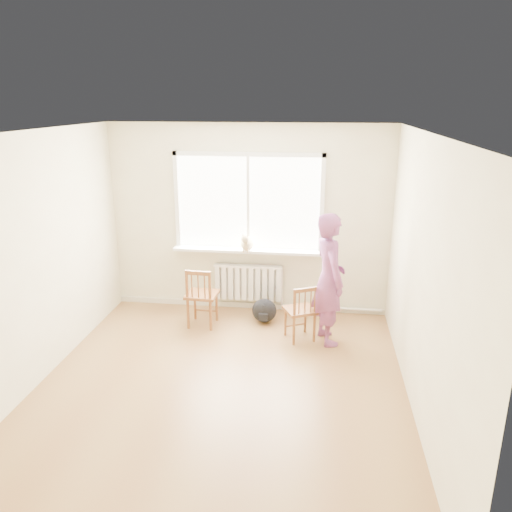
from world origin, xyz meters
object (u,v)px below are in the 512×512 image
(backpack, at_px, (264,310))
(person, at_px, (329,279))
(cat, at_px, (247,243))
(chair_right, at_px, (301,313))
(chair_left, at_px, (201,297))

(backpack, bearing_deg, person, -27.57)
(cat, distance_m, backpack, 0.98)
(chair_right, relative_size, person, 0.45)
(chair_left, relative_size, cat, 2.01)
(backpack, bearing_deg, cat, 134.80)
(chair_left, xyz_separation_m, cat, (0.56, 0.52, 0.64))
(person, xyz_separation_m, cat, (-1.15, 0.74, 0.22))
(chair_left, relative_size, chair_right, 1.11)
(cat, bearing_deg, backpack, -41.46)
(person, xyz_separation_m, backpack, (-0.86, 0.45, -0.67))
(chair_right, bearing_deg, cat, -69.22)
(person, relative_size, backpack, 4.92)
(cat, bearing_deg, person, -28.95)
(person, height_order, backpack, person)
(chair_left, height_order, chair_right, chair_left)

